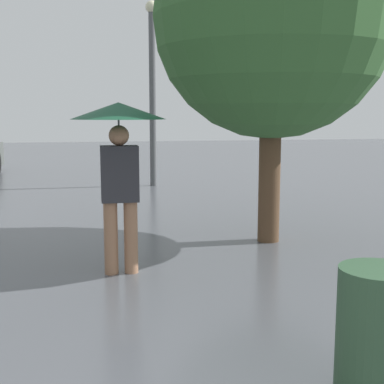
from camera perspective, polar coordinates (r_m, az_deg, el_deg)
name	(u,v)px	position (r m, az deg, el deg)	size (l,w,h in m)	color
pedestrian	(119,141)	(5.53, -7.79, 5.44)	(0.97, 0.97, 1.79)	#9E7051
tree	(273,19)	(7.06, 8.62, 17.80)	(3.01, 3.01, 4.35)	brown
street_lamp	(152,82)	(12.29, -4.25, 11.58)	(0.27, 0.27, 4.12)	#515456
trash_bin	(376,337)	(3.36, 19.07, -14.41)	(0.46, 0.46, 0.82)	#2D4C33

